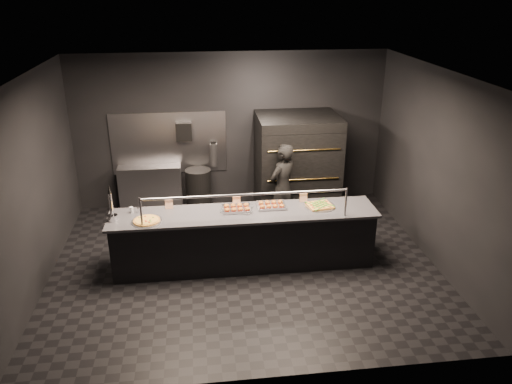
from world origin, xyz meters
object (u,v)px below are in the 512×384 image
towel_dispenser (184,131)px  square_pizza (320,206)px  prep_shelf (151,188)px  slider_tray_b (271,205)px  slider_tray_a (237,208)px  service_counter (244,239)px  fire_extinguisher (214,155)px  round_pizza (147,221)px  trash_bin (199,190)px  worker (282,188)px  pizza_oven (297,164)px  beer_tap (112,210)px

towel_dispenser → square_pizza: 3.20m
prep_shelf → slider_tray_b: size_ratio=2.64×
slider_tray_a → slider_tray_b: bearing=5.1°
service_counter → fire_extinguisher: bearing=98.3°
round_pizza → trash_bin: round_pizza is taller
worker → fire_extinguisher: bearing=-85.3°
pizza_oven → slider_tray_a: 2.22m
prep_shelf → beer_tap: 2.47m
square_pizza → prep_shelf: bearing=141.0°
prep_shelf → slider_tray_a: 2.72m
square_pizza → worker: size_ratio=0.29×
prep_shelf → beer_tap: (-0.35, -2.36, 0.63)m
slider_tray_b → worker: worker is taller
beer_tap → round_pizza: bearing=-11.9°
pizza_oven → slider_tray_b: size_ratio=4.20×
prep_shelf → service_counter: bearing=-55.4°
trash_bin → prep_shelf: bearing=173.3°
fire_extinguisher → worker: worker is taller
pizza_oven → worker: 0.85m
towel_dispenser → square_pizza: (2.10, -2.33, -0.61)m
beer_tap → prep_shelf: bearing=81.6°
service_counter → square_pizza: 1.29m
pizza_oven → slider_tray_b: (-0.75, -1.75, -0.02)m
round_pizza → worker: worker is taller
fire_extinguisher → beer_tap: 2.92m
slider_tray_a → slider_tray_b: same height
slider_tray_b → towel_dispenser: bearing=121.0°
pizza_oven → worker: (-0.40, -0.73, -0.16)m
worker → trash_bin: bearing=-73.6°
pizza_oven → fire_extinguisher: size_ratio=3.78×
slider_tray_b → service_counter: bearing=-161.4°
prep_shelf → slider_tray_a: bearing=-55.9°
pizza_oven → slider_tray_a: pizza_oven is taller
worker → pizza_oven: bearing=-156.9°
prep_shelf → towel_dispenser: 1.31m
trash_bin → pizza_oven: bearing=-9.5°
service_counter → prep_shelf: service_counter is taller
slider_tray_a → prep_shelf: bearing=124.1°
square_pizza → service_counter: bearing=-177.3°
service_counter → prep_shelf: (-1.60, 2.32, -0.01)m
fire_extinguisher → round_pizza: bearing=-113.3°
beer_tap → slider_tray_a: 1.86m
fire_extinguisher → prep_shelf: bearing=-176.3°
prep_shelf → square_pizza: bearing=-39.0°
pizza_oven → slider_tray_b: pizza_oven is taller
service_counter → round_pizza: size_ratio=9.15×
square_pizza → slider_tray_b: bearing=172.9°
slider_tray_a → trash_bin: slider_tray_a is taller
fire_extinguisher → trash_bin: bearing=-149.8°
towel_dispenser → beer_tap: bearing=-113.3°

